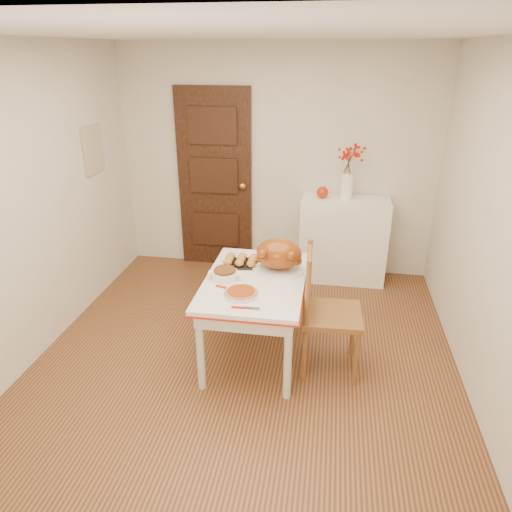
% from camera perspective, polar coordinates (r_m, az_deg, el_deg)
% --- Properties ---
extents(floor, '(3.50, 4.00, 0.00)m').
position_cam_1_polar(floor, '(3.98, -1.52, -13.24)').
color(floor, '#4B2516').
rests_on(floor, ground).
extents(ceiling, '(3.50, 4.00, 0.00)m').
position_cam_1_polar(ceiling, '(3.17, -2.06, 25.63)').
color(ceiling, white).
rests_on(ceiling, ground).
extents(wall_back, '(3.50, 0.00, 2.50)m').
position_cam_1_polar(wall_back, '(5.28, 2.48, 11.28)').
color(wall_back, beige).
rests_on(wall_back, ground).
extents(wall_front, '(3.50, 0.00, 2.50)m').
position_cam_1_polar(wall_front, '(1.72, -15.36, -19.41)').
color(wall_front, beige).
rests_on(wall_front, ground).
extents(wall_left, '(0.00, 4.00, 2.50)m').
position_cam_1_polar(wall_left, '(4.08, -26.76, 4.87)').
color(wall_left, beige).
rests_on(wall_left, ground).
extents(wall_right, '(0.00, 4.00, 2.50)m').
position_cam_1_polar(wall_right, '(3.51, 27.60, 1.87)').
color(wall_right, beige).
rests_on(wall_right, ground).
extents(door_back, '(0.85, 0.06, 2.06)m').
position_cam_1_polar(door_back, '(5.43, -5.05, 9.18)').
color(door_back, black).
rests_on(door_back, ground).
extents(photo_board, '(0.03, 0.35, 0.45)m').
position_cam_1_polar(photo_board, '(4.99, -19.31, 12.20)').
color(photo_board, beige).
rests_on(photo_board, ground).
extents(sideboard, '(0.94, 0.42, 0.94)m').
position_cam_1_polar(sideboard, '(5.26, 10.58, 1.95)').
color(sideboard, white).
rests_on(sideboard, floor).
extents(kitchen_table, '(0.82, 1.19, 0.71)m').
position_cam_1_polar(kitchen_table, '(3.93, -0.12, -7.46)').
color(kitchen_table, white).
rests_on(kitchen_table, floor).
extents(chair_oak, '(0.48, 0.48, 1.04)m').
position_cam_1_polar(chair_oak, '(3.73, 9.29, -6.76)').
color(chair_oak, brown).
rests_on(chair_oak, floor).
extents(berry_vase, '(0.30, 0.30, 0.59)m').
position_cam_1_polar(berry_vase, '(5.03, 11.18, 10.03)').
color(berry_vase, white).
rests_on(berry_vase, sideboard).
extents(apple, '(0.13, 0.13, 0.13)m').
position_cam_1_polar(apple, '(5.09, 8.13, 7.72)').
color(apple, '#B4220D').
rests_on(apple, sideboard).
extents(turkey_platter, '(0.49, 0.41, 0.28)m').
position_cam_1_polar(turkey_platter, '(3.84, 2.83, 0.06)').
color(turkey_platter, '#763205').
rests_on(turkey_platter, kitchen_table).
extents(pumpkin_pie, '(0.26, 0.26, 0.05)m').
position_cam_1_polar(pumpkin_pie, '(3.50, -1.84, -4.46)').
color(pumpkin_pie, '#8B390F').
rests_on(pumpkin_pie, kitchen_table).
extents(stuffing_dish, '(0.31, 0.27, 0.10)m').
position_cam_1_polar(stuffing_dish, '(3.74, -3.83, -2.11)').
color(stuffing_dish, '#5C3613').
rests_on(stuffing_dish, kitchen_table).
extents(rolls_tray, '(0.32, 0.27, 0.08)m').
position_cam_1_polar(rolls_tray, '(3.99, -1.85, -0.56)').
color(rolls_tray, '#BC8341').
rests_on(rolls_tray, kitchen_table).
extents(pie_server, '(0.20, 0.07, 0.01)m').
position_cam_1_polar(pie_server, '(3.34, -1.32, -6.36)').
color(pie_server, silver).
rests_on(pie_server, kitchen_table).
extents(carving_knife, '(0.25, 0.12, 0.01)m').
position_cam_1_polar(carving_knife, '(3.60, -3.21, -4.00)').
color(carving_knife, silver).
rests_on(carving_knife, kitchen_table).
extents(drinking_glass, '(0.08, 0.08, 0.11)m').
position_cam_1_polar(drinking_glass, '(4.13, 0.95, 0.61)').
color(drinking_glass, white).
rests_on(drinking_glass, kitchen_table).
extents(shaker_pair, '(0.09, 0.05, 0.09)m').
position_cam_1_polar(shaker_pair, '(4.14, 4.82, 0.40)').
color(shaker_pair, white).
rests_on(shaker_pair, kitchen_table).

